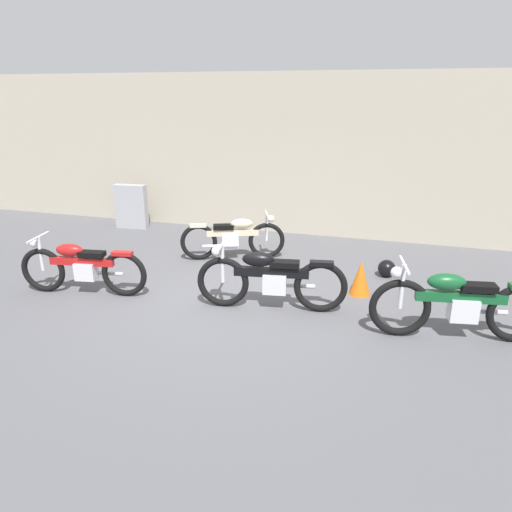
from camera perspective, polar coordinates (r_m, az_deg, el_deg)
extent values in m
plane|color=#56565B|center=(7.24, -3.32, -5.12)|extent=(40.00, 40.00, 0.00)
cube|color=#B2A893|center=(10.40, 3.89, 12.09)|extent=(18.00, 0.30, 3.40)
cube|color=#9E9EA3|center=(11.23, -14.89, 5.82)|extent=(0.75, 0.27, 1.00)
sphere|color=black|center=(8.31, 15.55, -1.45)|extent=(0.29, 0.29, 0.29)
cone|color=orange|center=(7.44, 12.56, -2.59)|extent=(0.32, 0.32, 0.55)
torus|color=black|center=(6.29, 17.02, -6.02)|extent=(0.78, 0.23, 0.78)
cube|color=silver|center=(6.47, 23.80, -5.94)|extent=(0.37, 0.27, 0.30)
cube|color=#145128|center=(6.39, 23.54, -4.55)|extent=(1.09, 0.29, 0.13)
ellipsoid|color=#145128|center=(6.26, 22.10, -2.92)|extent=(0.50, 0.29, 0.21)
cube|color=black|center=(6.40, 25.35, -3.44)|extent=(0.45, 0.26, 0.09)
cylinder|color=silver|center=(6.17, 17.28, -3.56)|extent=(0.06, 0.06, 0.58)
cylinder|color=silver|center=(6.07, 17.55, -1.01)|extent=(0.14, 0.61, 0.04)
sphere|color=silver|center=(6.09, 16.67, -1.92)|extent=(0.15, 0.15, 0.15)
cylinder|color=silver|center=(6.67, 25.17, -6.08)|extent=(0.74, 0.19, 0.06)
torus|color=black|center=(8.06, -24.38, -1.57)|extent=(0.72, 0.20, 0.71)
torus|color=black|center=(7.46, -15.69, -2.13)|extent=(0.72, 0.20, 0.71)
cube|color=silver|center=(7.71, -19.90, -1.73)|extent=(0.34, 0.24, 0.27)
cube|color=#B21919|center=(7.68, -20.35, -0.61)|extent=(1.01, 0.26, 0.12)
ellipsoid|color=#B21919|center=(7.71, -21.66, 0.68)|extent=(0.46, 0.26, 0.20)
cube|color=black|center=(7.56, -19.28, 0.23)|extent=(0.41, 0.24, 0.08)
cube|color=#B21919|center=(7.35, -15.92, 0.29)|extent=(0.33, 0.17, 0.06)
cylinder|color=silver|center=(7.97, -24.64, 0.24)|extent=(0.05, 0.05, 0.54)
cylinder|color=silver|center=(7.90, -24.91, 2.09)|extent=(0.12, 0.57, 0.04)
sphere|color=silver|center=(7.97, -25.29, 1.43)|extent=(0.14, 0.14, 0.14)
cylinder|color=silver|center=(7.74, -18.17, -1.98)|extent=(0.69, 0.17, 0.06)
torus|color=black|center=(6.84, -4.02, -3.16)|extent=(0.76, 0.21, 0.76)
torus|color=black|center=(6.72, 7.83, -3.74)|extent=(0.76, 0.21, 0.76)
cube|color=silver|center=(6.73, 2.29, -3.32)|extent=(0.36, 0.26, 0.29)
cube|color=black|center=(6.68, 1.86, -1.98)|extent=(1.07, 0.27, 0.12)
ellipsoid|color=black|center=(6.63, 0.27, -0.40)|extent=(0.48, 0.28, 0.21)
cube|color=black|center=(6.61, 3.49, -0.96)|extent=(0.44, 0.25, 0.08)
cube|color=black|center=(6.59, 7.96, -0.91)|extent=(0.35, 0.18, 0.06)
cylinder|color=silver|center=(6.74, -4.08, -0.91)|extent=(0.06, 0.06, 0.57)
cylinder|color=silver|center=(6.65, -4.13, 1.41)|extent=(0.13, 0.60, 0.04)
sphere|color=silver|center=(6.70, -4.81, 0.59)|extent=(0.15, 0.15, 0.15)
cylinder|color=silver|center=(6.86, 4.11, -3.57)|extent=(0.73, 0.18, 0.06)
torus|color=black|center=(8.86, 1.29, 1.89)|extent=(0.67, 0.33, 0.69)
torus|color=black|center=(8.82, -6.94, 1.68)|extent=(0.67, 0.33, 0.69)
cube|color=silver|center=(8.81, -3.13, 1.89)|extent=(0.35, 0.28, 0.26)
cube|color=beige|center=(8.77, -2.84, 2.84)|extent=(0.93, 0.44, 0.11)
ellipsoid|color=beige|center=(8.73, -1.74, 3.93)|extent=(0.45, 0.32, 0.19)
cube|color=black|center=(8.73, -3.96, 3.58)|extent=(0.41, 0.29, 0.08)
cube|color=beige|center=(8.73, -7.03, 3.68)|extent=(0.32, 0.21, 0.06)
cylinder|color=silver|center=(8.78, 1.30, 3.50)|extent=(0.05, 0.05, 0.52)
cylinder|color=silver|center=(8.72, 1.31, 5.13)|extent=(0.23, 0.52, 0.03)
sphere|color=silver|center=(8.75, 1.80, 4.54)|extent=(0.13, 0.13, 0.13)
cylinder|color=silver|center=(8.72, -4.33, 1.23)|extent=(0.63, 0.29, 0.06)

